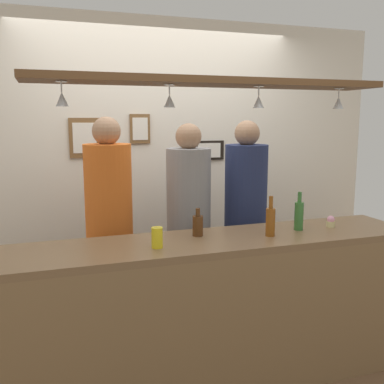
# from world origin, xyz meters

# --- Properties ---
(ground_plane) EXTENTS (8.00, 8.00, 0.00)m
(ground_plane) POSITION_xyz_m (0.00, 0.00, 0.00)
(ground_plane) COLOR brown
(back_wall) EXTENTS (4.40, 0.06, 2.60)m
(back_wall) POSITION_xyz_m (0.00, 1.10, 1.30)
(back_wall) COLOR silver
(back_wall) RESTS_ON ground_plane
(bar_counter) EXTENTS (2.70, 0.55, 0.97)m
(bar_counter) POSITION_xyz_m (0.00, -0.50, 0.66)
(bar_counter) COLOR brown
(bar_counter) RESTS_ON ground_plane
(overhead_glass_rack) EXTENTS (2.20, 0.36, 0.04)m
(overhead_glass_rack) POSITION_xyz_m (0.00, -0.30, 1.93)
(overhead_glass_rack) COLOR brown
(hanging_wineglass_far_left) EXTENTS (0.07, 0.07, 0.13)m
(hanging_wineglass_far_left) POSITION_xyz_m (-0.88, -0.34, 1.82)
(hanging_wineglass_far_left) COLOR silver
(hanging_wineglass_far_left) RESTS_ON overhead_glass_rack
(hanging_wineglass_left) EXTENTS (0.07, 0.07, 0.13)m
(hanging_wineglass_left) POSITION_xyz_m (-0.28, -0.31, 1.82)
(hanging_wineglass_left) COLOR silver
(hanging_wineglass_left) RESTS_ON overhead_glass_rack
(hanging_wineglass_center_left) EXTENTS (0.07, 0.07, 0.13)m
(hanging_wineglass_center_left) POSITION_xyz_m (0.28, -0.36, 1.82)
(hanging_wineglass_center_left) COLOR silver
(hanging_wineglass_center_left) RESTS_ON overhead_glass_rack
(hanging_wineglass_center) EXTENTS (0.07, 0.07, 0.13)m
(hanging_wineglass_center) POSITION_xyz_m (0.86, -0.35, 1.82)
(hanging_wineglass_center) COLOR silver
(hanging_wineglass_center) RESTS_ON overhead_glass_rack
(person_left_orange_shirt) EXTENTS (0.34, 0.34, 1.73)m
(person_left_orange_shirt) POSITION_xyz_m (-0.56, 0.32, 1.04)
(person_left_orange_shirt) COLOR #2D334C
(person_left_orange_shirt) RESTS_ON ground_plane
(person_middle_grey_shirt) EXTENTS (0.34, 0.34, 1.68)m
(person_middle_grey_shirt) POSITION_xyz_m (0.05, 0.32, 1.01)
(person_middle_grey_shirt) COLOR #2D334C
(person_middle_grey_shirt) RESTS_ON ground_plane
(person_right_navy_shirt) EXTENTS (0.34, 0.34, 1.70)m
(person_right_navy_shirt) POSITION_xyz_m (0.53, 0.32, 1.02)
(person_right_navy_shirt) COLOR #2D334C
(person_right_navy_shirt) RESTS_ON ground_plane
(bottle_beer_amber_tall) EXTENTS (0.06, 0.06, 0.26)m
(bottle_beer_amber_tall) POSITION_xyz_m (0.36, -0.40, 1.07)
(bottle_beer_amber_tall) COLOR brown
(bottle_beer_amber_tall) RESTS_ON bar_counter
(bottle_beer_brown_stubby) EXTENTS (0.07, 0.07, 0.18)m
(bottle_beer_brown_stubby) POSITION_xyz_m (-0.08, -0.25, 1.04)
(bottle_beer_brown_stubby) COLOR #512D14
(bottle_beer_brown_stubby) RESTS_ON bar_counter
(bottle_beer_green_import) EXTENTS (0.06, 0.06, 0.26)m
(bottle_beer_green_import) POSITION_xyz_m (0.62, -0.33, 1.07)
(bottle_beer_green_import) COLOR #336B2D
(bottle_beer_green_import) RESTS_ON bar_counter
(drink_can) EXTENTS (0.07, 0.07, 0.12)m
(drink_can) POSITION_xyz_m (-0.39, -0.43, 1.03)
(drink_can) COLOR yellow
(drink_can) RESTS_ON bar_counter
(cupcake) EXTENTS (0.06, 0.06, 0.08)m
(cupcake) POSITION_xyz_m (0.87, -0.32, 1.00)
(cupcake) COLOR beige
(cupcake) RESTS_ON bar_counter
(picture_frame_caricature) EXTENTS (0.26, 0.02, 0.34)m
(picture_frame_caricature) POSITION_xyz_m (-0.66, 1.06, 1.55)
(picture_frame_caricature) COLOR brown
(picture_frame_caricature) RESTS_ON back_wall
(picture_frame_lower_pair) EXTENTS (0.30, 0.02, 0.18)m
(picture_frame_lower_pair) POSITION_xyz_m (0.49, 1.06, 1.41)
(picture_frame_lower_pair) COLOR black
(picture_frame_lower_pair) RESTS_ON back_wall
(picture_frame_crest) EXTENTS (0.18, 0.02, 0.26)m
(picture_frame_crest) POSITION_xyz_m (-0.17, 1.06, 1.62)
(picture_frame_crest) COLOR brown
(picture_frame_crest) RESTS_ON back_wall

